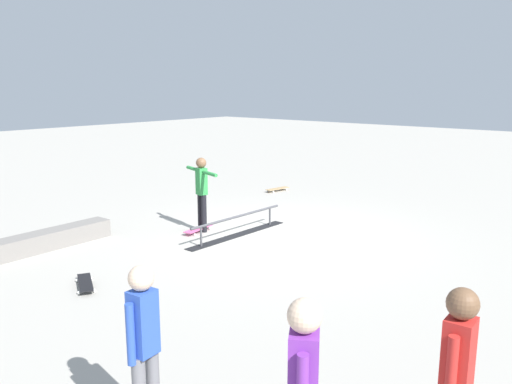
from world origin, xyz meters
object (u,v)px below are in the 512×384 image
Objects in this scene: grind_rail at (238,227)px; skater_main at (202,189)px; skate_ledge at (50,239)px; loose_skateboard_natural at (278,189)px; bystander_blue_shirt at (144,343)px; loose_skateboard_black at (85,283)px; skateboard_main at (198,229)px; bystander_red_shirt at (456,383)px.

skater_main is (0.27, -0.80, 0.75)m from grind_rail.
loose_skateboard_natural is at bearing -179.91° from skate_ledge.
loose_skateboard_natural is (-9.47, -5.90, -0.85)m from bystander_blue_shirt.
grind_rail is 3.69m from loose_skateboard_black.
skateboard_main is at bearing 101.84° from skater_main.
skater_main is at bearing 56.30° from bystander_red_shirt.
skate_ledge is at bearing 9.09° from loose_skateboard_natural.
skateboard_main is at bearing 26.04° from loose_skateboard_natural.
grind_rail is at bearing 143.94° from skate_ledge.
skateboard_main is at bearing -46.51° from loose_skateboard_black.
loose_skateboard_black is (0.66, 2.30, -0.10)m from skate_ledge.
loose_skateboard_natural is at bearing -151.43° from grind_rail.
skate_ledge is 2.40m from loose_skateboard_black.
bystander_red_shirt is 5.99m from loose_skateboard_black.
skate_ledge is at bearing 11.97° from loose_skateboard_black.
grind_rail is 6.48m from bystander_blue_shirt.
skater_main is at bearing -47.15° from loose_skateboard_black.
grind_rail is at bearing -60.31° from loose_skateboard_black.
skate_ledge is 7.21m from loose_skateboard_natural.
grind_rail reaches higher than loose_skateboard_black.
skateboard_main is 7.86m from bystander_red_shirt.
loose_skateboard_black is (-1.59, -3.59, -0.85)m from bystander_blue_shirt.
bystander_blue_shirt reaches higher than grind_rail.
loose_skateboard_black is (3.30, 0.91, 0.00)m from skateboard_main.
skate_ledge is (3.02, -2.20, -0.01)m from grind_rail.
loose_skateboard_natural is (-4.46, -1.41, -0.86)m from skater_main.
bystander_red_shirt reaches higher than loose_skateboard_black.
skateboard_main is (0.38, -0.81, -0.12)m from grind_rail.
bystander_red_shirt is 11.79m from loose_skateboard_natural.
skateboard_main is 1.03× the size of loose_skateboard_black.
loose_skateboard_black is at bearing 5.92° from skateboard_main.
loose_skateboard_natural is at bearing 40.74° from bystander_red_shirt.
loose_skateboard_natural is at bearing -55.98° from skater_main.
bystander_blue_shirt is 2.04× the size of loose_skateboard_black.
bystander_red_shirt is at bearing 81.69° from skate_ledge.
grind_rail is 1.12× the size of skate_ledge.
skateboard_main is at bearing 57.06° from bystander_red_shirt.
skateboard_main is 0.50× the size of bystander_blue_shirt.
bystander_red_shirt is at bearing 55.72° from grind_rail.
skater_main is at bearing 165.87° from skateboard_main.
loose_skateboard_natural is 1.03× the size of loose_skateboard_black.
bystander_red_shirt reaches higher than skater_main.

